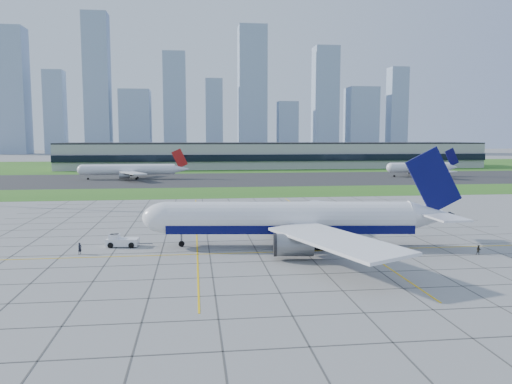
# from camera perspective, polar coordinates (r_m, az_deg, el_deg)

# --- Properties ---
(ground) EXTENTS (1400.00, 1400.00, 0.00)m
(ground) POSITION_cam_1_polar(r_m,az_deg,el_deg) (85.91, 0.00, -6.64)
(ground) COLOR gray
(ground) RESTS_ON ground
(grass_median) EXTENTS (700.00, 35.00, 0.04)m
(grass_median) POSITION_cam_1_polar(r_m,az_deg,el_deg) (174.46, -3.64, -0.04)
(grass_median) COLOR #316A1E
(grass_median) RESTS_ON ground
(asphalt_taxiway) EXTENTS (700.00, 75.00, 0.04)m
(asphalt_taxiway) POSITION_cam_1_polar(r_m,az_deg,el_deg) (229.13, -4.47, 1.47)
(asphalt_taxiway) COLOR #383838
(asphalt_taxiway) RESTS_ON ground
(grass_far) EXTENTS (700.00, 145.00, 0.04)m
(grass_far) POSITION_cam_1_polar(r_m,az_deg,el_deg) (338.79, -5.33, 3.02)
(grass_far) COLOR #316A1E
(grass_far) RESTS_ON ground
(apron_markings) EXTENTS (120.00, 130.00, 0.03)m
(apron_markings) POSITION_cam_1_polar(r_m,az_deg,el_deg) (96.72, -0.56, -5.16)
(apron_markings) COLOR #474744
(apron_markings) RESTS_ON ground
(terminal) EXTENTS (260.00, 43.00, 15.80)m
(terminal) POSITION_cam_1_polar(r_m,az_deg,el_deg) (317.18, 2.06, 4.24)
(terminal) COLOR #B7B7B2
(terminal) RESTS_ON ground
(city_skyline) EXTENTS (523.00, 32.40, 160.00)m
(city_skyline) POSITION_cam_1_polar(r_m,az_deg,el_deg) (604.41, -7.02, 10.03)
(city_skyline) COLOR #95A9C3
(city_skyline) RESTS_ON ground
(airliner) EXTENTS (55.94, 56.39, 17.63)m
(airliner) POSITION_cam_1_polar(r_m,az_deg,el_deg) (87.90, 4.11, -3.15)
(airliner) COLOR white
(airliner) RESTS_ON ground
(pushback_tug) EXTENTS (8.08, 3.33, 2.22)m
(pushback_tug) POSITION_cam_1_polar(r_m,az_deg,el_deg) (91.47, -15.16, -5.43)
(pushback_tug) COLOR white
(pushback_tug) RESTS_ON ground
(crew_near) EXTENTS (0.81, 0.85, 1.96)m
(crew_near) POSITION_cam_1_polar(r_m,az_deg,el_deg) (87.53, -19.49, -6.11)
(crew_near) COLOR black
(crew_near) RESTS_ON ground
(crew_far) EXTENTS (0.97, 0.90, 1.61)m
(crew_far) POSITION_cam_1_polar(r_m,az_deg,el_deg) (89.96, 24.10, -6.08)
(crew_far) COLOR black
(crew_far) RESTS_ON ground
(distant_jet_1) EXTENTS (47.22, 42.66, 14.08)m
(distant_jet_1) POSITION_cam_1_polar(r_m,az_deg,el_deg) (234.89, -14.16, 2.51)
(distant_jet_1) COLOR white
(distant_jet_1) RESTS_ON ground
(distant_jet_2) EXTENTS (34.54, 42.66, 14.08)m
(distant_jet_2) POSITION_cam_1_polar(r_m,az_deg,el_deg) (256.05, 18.34, 2.67)
(distant_jet_2) COLOR white
(distant_jet_2) RESTS_ON ground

